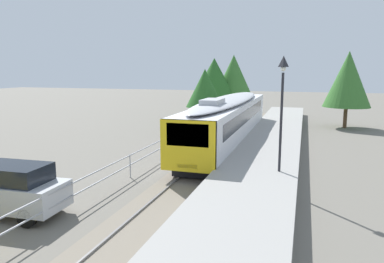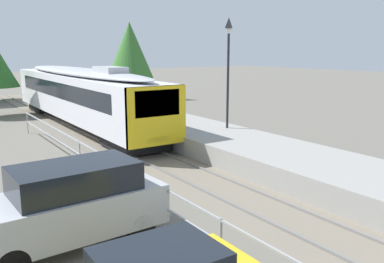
# 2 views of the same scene
# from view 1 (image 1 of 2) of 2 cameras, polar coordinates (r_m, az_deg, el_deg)

# --- Properties ---
(ground_plane) EXTENTS (160.00, 160.00, 0.00)m
(ground_plane) POSITION_cam_1_polar(r_m,az_deg,el_deg) (20.50, -7.55, -6.41)
(ground_plane) COLOR #6B665B
(track_rails) EXTENTS (3.20, 60.00, 0.14)m
(track_rails) POSITION_cam_1_polar(r_m,az_deg,el_deg) (19.46, 0.56, -7.09)
(track_rails) COLOR slate
(track_rails) RESTS_ON ground
(commuter_train) EXTENTS (2.82, 19.80, 3.74)m
(commuter_train) POSITION_cam_1_polar(r_m,az_deg,el_deg) (27.00, 5.66, 2.16)
(commuter_train) COLOR silver
(commuter_train) RESTS_ON track_rails
(station_platform) EXTENTS (3.90, 60.00, 0.90)m
(station_platform) POSITION_cam_1_polar(r_m,az_deg,el_deg) (18.72, 10.21, -6.60)
(station_platform) COLOR #999691
(station_platform) RESTS_ON ground
(platform_lamp_mid_platform) EXTENTS (0.34, 0.34, 5.35)m
(platform_lamp_mid_platform) POSITION_cam_1_polar(r_m,az_deg,el_deg) (17.21, 13.90, 5.98)
(platform_lamp_mid_platform) COLOR #232328
(platform_lamp_mid_platform) RESTS_ON station_platform
(parked_suv_silver) EXTENTS (4.68, 2.09, 2.04)m
(parked_suv_silver) POSITION_cam_1_polar(r_m,az_deg,el_deg) (16.06, -26.76, -7.97)
(parked_suv_silver) COLOR #B7BABF
(parked_suv_silver) RESTS_ON ground
(tree_behind_carpark) EXTENTS (4.46, 4.46, 7.40)m
(tree_behind_carpark) POSITION_cam_1_polar(r_m,az_deg,el_deg) (38.50, 23.13, 7.50)
(tree_behind_carpark) COLOR brown
(tree_behind_carpark) RESTS_ON ground
(tree_behind_station_far) EXTENTS (5.27, 5.27, 6.96)m
(tree_behind_station_far) POSITION_cam_1_polar(r_m,az_deg,el_deg) (43.21, 3.47, 8.22)
(tree_behind_station_far) COLOR brown
(tree_behind_station_far) RESTS_ON ground
(tree_distant_left) EXTENTS (3.60, 3.60, 5.71)m
(tree_distant_left) POSITION_cam_1_polar(r_m,az_deg,el_deg) (34.95, 2.02, 6.77)
(tree_distant_left) COLOR brown
(tree_distant_left) RESTS_ON ground
(tree_distant_centre) EXTENTS (4.69, 4.69, 7.38)m
(tree_distant_centre) POSITION_cam_1_polar(r_m,az_deg,el_deg) (44.42, 6.50, 8.56)
(tree_distant_centre) COLOR brown
(tree_distant_centre) RESTS_ON ground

